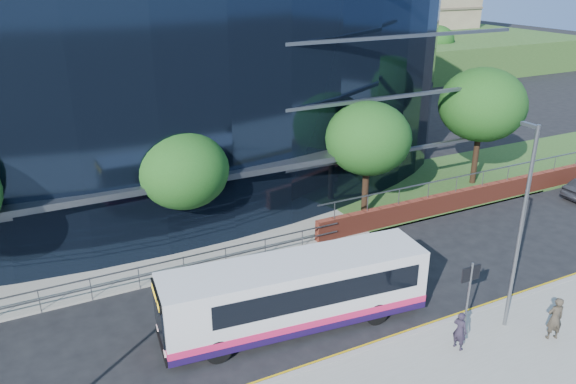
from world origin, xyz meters
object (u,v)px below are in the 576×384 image
tree_far_b (183,170)px  streetlight_east (521,225)px  tree_dist_e (337,47)px  pedestrian (460,330)px  pedestrian_b (555,318)px  street_sign (470,282)px  city_bus (298,292)px  tree_far_c (368,139)px  tree_dist_f (437,40)px  tree_far_d (482,105)px

tree_far_b → streetlight_east: 14.74m
tree_dist_e → pedestrian: tree_dist_e is taller
tree_dist_e → pedestrian_b: bearing=-111.4°
street_sign → city_bus: street_sign is taller
tree_far_c → pedestrian_b: (-0.08, -12.59, -3.52)m
tree_dist_f → pedestrian: 57.70m
tree_far_b → city_bus: size_ratio=0.57×
street_sign → streetlight_east: bearing=-21.4°
tree_far_d → pedestrian: bearing=-135.3°
tree_far_b → tree_dist_e: 40.74m
street_sign → tree_far_b: 13.54m
tree_far_b → pedestrian_b: tree_far_b is taller
street_sign → city_bus: bearing=150.2°
streetlight_east → tree_far_c: bearing=84.9°
tree_far_c → city_bus: bearing=-137.6°
pedestrian_b → pedestrian: bearing=0.1°
street_sign → tree_far_d: bearing=45.2°
tree_far_b → tree_dist_f: size_ratio=1.00×
tree_far_b → tree_far_c: 10.02m
tree_far_d → pedestrian_b: 16.87m
tree_dist_e → city_bus: (-25.08, -38.39, -3.05)m
tree_far_c → streetlight_east: streetlight_east is taller
street_sign → pedestrian_b: (2.42, -2.01, -1.13)m
tree_dist_e → streetlight_east: bearing=-113.1°
tree_far_d → city_bus: size_ratio=0.71×
tree_far_d → streetlight_east: size_ratio=0.93×
pedestrian → pedestrian_b: 3.72m
tree_far_b → tree_far_c: size_ratio=0.93×
tree_far_d → tree_dist_e: bearing=75.1°
tree_dist_e → pedestrian: size_ratio=4.29×
tree_dist_f → tree_far_b: bearing=-142.9°
pedestrian_b → tree_dist_f: bearing=-108.3°
tree_far_b → tree_far_d: size_ratio=0.81×
tree_far_b → pedestrian: size_ratio=3.98×
tree_dist_f → street_sign: bearing=-129.2°
tree_dist_f → pedestrian: size_ratio=3.98×
tree_dist_e → city_bus: bearing=-123.2°
street_sign → tree_far_d: (11.50, 11.59, 3.04)m
tree_dist_f → streetlight_east: (-34.00, -44.17, 0.23)m
tree_far_b → tree_far_c: (10.00, -0.50, 0.33)m
tree_far_c → tree_dist_f: 46.67m
tree_far_d → tree_dist_e: size_ratio=1.14×
street_sign → tree_far_b: tree_far_b is taller
street_sign → tree_far_b: (-7.50, 11.09, 2.06)m
tree_far_d → tree_far_b: bearing=-178.5°
city_bus → pedestrian_b: 9.56m
tree_far_d → city_bus: (-17.08, -8.39, -3.70)m
street_sign → pedestrian: 1.89m
city_bus → street_sign: bearing=-24.2°
streetlight_east → pedestrian: 4.41m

